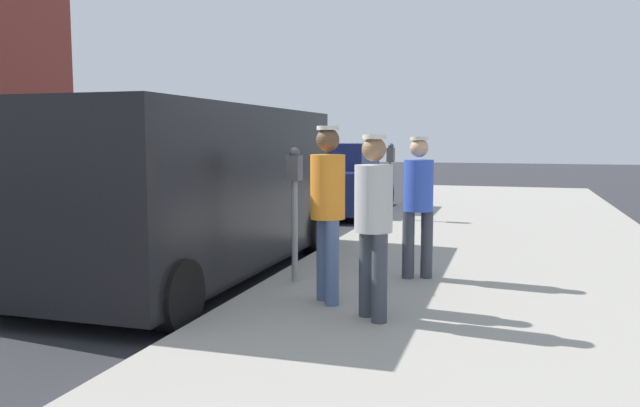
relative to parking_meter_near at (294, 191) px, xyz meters
The scene contains 9 objects.
ground_plane 1.96m from the parking_meter_near, 149.74° to the right, with size 80.00×80.00×0.00m, color #2D2D33.
sidewalk_slab 2.54m from the parking_meter_near, 20.12° to the right, with size 5.00×32.00×0.15m, color #9E998E.
parking_meter_near is the anchor object (origin of this frame).
parking_meter_far 5.77m from the parking_meter_near, 90.00° to the left, with size 0.14×0.18×1.52m.
pedestrian_in_orange 0.99m from the parking_meter_near, 51.51° to the right, with size 0.34×0.34×1.74m.
pedestrian_in_gray 1.68m from the parking_meter_near, 46.00° to the right, with size 0.34×0.34×1.65m.
pedestrian_in_blue 1.43m from the parking_meter_near, 24.16° to the left, with size 0.34×0.34×1.64m.
parked_van 1.56m from the parking_meter_near, 164.13° to the left, with size 2.14×5.21×2.15m.
parked_sedan_ahead 7.93m from the parking_meter_near, 101.68° to the left, with size 1.98×4.42×1.65m.
Camera 1 is at (3.69, -5.86, 1.78)m, focal length 35.38 mm.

